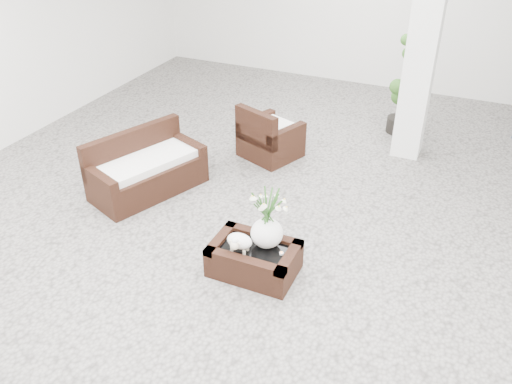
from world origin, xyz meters
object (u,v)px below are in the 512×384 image
at_px(topiary, 404,86).
at_px(coffee_table, 254,260).
at_px(armchair, 271,131).
at_px(loveseat, 147,165).

bearing_deg(topiary, coffee_table, -99.49).
height_order(coffee_table, armchair, armchair).
height_order(loveseat, topiary, topiary).
relative_size(armchair, topiary, 0.51).
height_order(coffee_table, loveseat, loveseat).
distance_m(coffee_table, topiary, 4.28).
relative_size(coffee_table, armchair, 1.12).
bearing_deg(loveseat, topiary, -18.03).
height_order(coffee_table, topiary, topiary).
bearing_deg(topiary, loveseat, -129.59).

